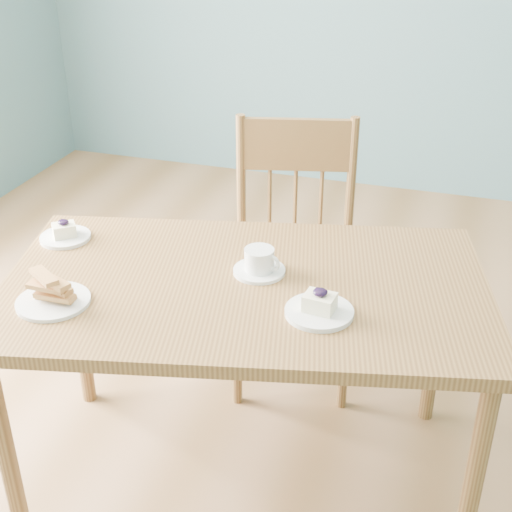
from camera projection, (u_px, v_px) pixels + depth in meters
The scene contains 7 objects.
room at pixel (414, 63), 1.61m from camera, with size 5.01×5.01×2.71m.
dining_table at pixel (245, 304), 2.02m from camera, with size 1.49×1.06×0.72m.
dining_chair at pixel (294, 255), 2.59m from camera, with size 0.53×0.52×0.98m.
cheesecake_plate_near at pixel (319, 308), 1.83m from camera, with size 0.18×0.18×0.08m.
cheesecake_plate_far at pixel (65, 234), 2.21m from camera, with size 0.16×0.16×0.07m.
coffee_cup at pixel (260, 263), 2.01m from camera, with size 0.15×0.15×0.07m.
biscotti_plate at pixel (52, 294), 1.87m from camera, with size 0.20×0.20×0.09m.
Camera 1 is at (0.15, -1.66, 1.73)m, focal length 50.00 mm.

